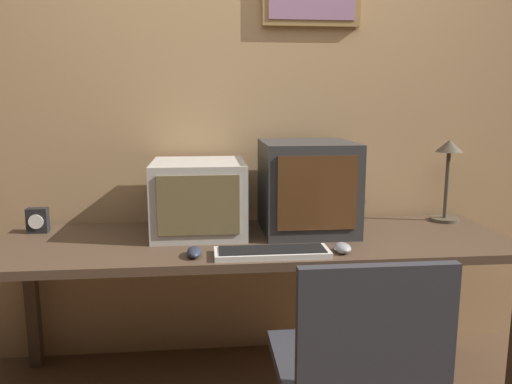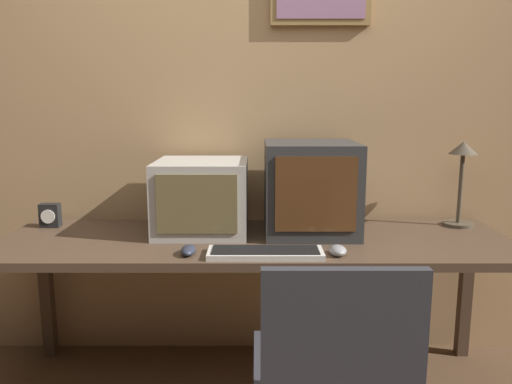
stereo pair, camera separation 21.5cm
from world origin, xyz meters
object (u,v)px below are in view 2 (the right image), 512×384
at_px(keyboard_main, 266,253).
at_px(desk_clock, 50,215).
at_px(mouse_near_keyboard, 338,250).
at_px(desk_lamp, 462,168).
at_px(mouse_far_corner, 189,250).
at_px(monitor_left, 202,196).
at_px(monitor_right, 310,188).

bearing_deg(keyboard_main, desk_clock, 156.08).
xyz_separation_m(mouse_near_keyboard, desk_lamp, (0.66, 0.47, 0.26)).
height_order(mouse_far_corner, desk_lamp, desk_lamp).
relative_size(mouse_near_keyboard, mouse_far_corner, 0.89).
height_order(monitor_left, mouse_near_keyboard, monitor_left).
distance_m(monitor_right, keyboard_main, 0.46).
distance_m(keyboard_main, mouse_near_keyboard, 0.28).
relative_size(monitor_left, mouse_near_keyboard, 4.20).
distance_m(monitor_right, mouse_far_corner, 0.65).
distance_m(mouse_near_keyboard, desk_clock, 1.38).
bearing_deg(mouse_near_keyboard, keyboard_main, -178.26).
height_order(mouse_near_keyboard, mouse_far_corner, mouse_near_keyboard).
relative_size(desk_clock, desk_lamp, 0.28).
relative_size(monitor_right, mouse_near_keyboard, 4.27).
height_order(monitor_left, mouse_far_corner, monitor_left).
distance_m(monitor_left, monitor_right, 0.50).
bearing_deg(mouse_far_corner, mouse_near_keyboard, -0.72).
xyz_separation_m(mouse_far_corner, desk_lamp, (1.24, 0.46, 0.26)).
bearing_deg(desk_lamp, monitor_left, -175.15).
xyz_separation_m(keyboard_main, mouse_far_corner, (-0.30, 0.02, 0.01)).
bearing_deg(desk_lamp, mouse_near_keyboard, -144.42).
bearing_deg(monitor_right, desk_clock, 175.98).
relative_size(mouse_far_corner, desk_lamp, 0.28).
height_order(mouse_near_keyboard, desk_clock, desk_clock).
height_order(desk_clock, desk_lamp, desk_lamp).
distance_m(monitor_left, mouse_far_corner, 0.39).
bearing_deg(mouse_near_keyboard, monitor_right, 101.43).
height_order(monitor_left, monitor_right, monitor_right).
xyz_separation_m(monitor_right, keyboard_main, (-0.21, -0.37, -0.19)).
relative_size(mouse_far_corner, desk_clock, 1.00).
distance_m(mouse_near_keyboard, mouse_far_corner, 0.58).
xyz_separation_m(monitor_right, desk_clock, (-1.23, 0.09, -0.15)).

